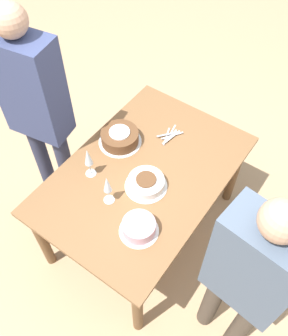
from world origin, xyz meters
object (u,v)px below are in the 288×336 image
person_cutting (36,105)px  person_watching (248,276)px  wine_glass_near (88,158)px  wine_glass_far (107,185)px  cake_center_white (146,183)px  cake_front_chocolate (120,137)px  cake_back_decorated (139,227)px

person_cutting → person_watching: person_cutting is taller
wine_glass_near → wine_glass_far: 0.24m
cake_center_white → wine_glass_far: bearing=-30.2°
cake_front_chocolate → person_watching: person_watching is taller
cake_front_chocolate → person_watching: size_ratio=0.19×
cake_back_decorated → wine_glass_far: size_ratio=0.99×
cake_center_white → cake_back_decorated: (0.29, 0.15, 0.01)m
cake_center_white → cake_front_chocolate: size_ratio=0.91×
wine_glass_near → person_watching: (0.14, 1.15, 0.06)m
wine_glass_near → person_watching: person_watching is taller
person_watching → cake_front_chocolate: bearing=-15.3°
person_cutting → wine_glass_near: bearing=-17.1°
cake_center_white → wine_glass_far: size_ratio=1.14×
cake_back_decorated → person_watching: (-0.02, 0.65, 0.18)m
cake_center_white → cake_back_decorated: bearing=27.9°
wine_glass_near → wine_glass_far: (0.09, 0.23, -0.00)m
cake_center_white → cake_front_chocolate: bearing=-118.9°
cake_back_decorated → person_watching: 0.67m
cake_back_decorated → wine_glass_near: (-0.16, -0.50, 0.12)m
person_cutting → wine_glass_far: bearing=-22.2°
person_watching → cake_back_decorated: bearing=8.4°
wine_glass_far → wine_glass_near: bearing=-111.9°
cake_back_decorated → wine_glass_near: bearing=-107.4°
wine_glass_far → person_watching: (0.05, 0.92, 0.06)m
person_cutting → cake_back_decorated: bearing=-22.6°
person_watching → wine_glass_far: bearing=3.7°
cake_front_chocolate → person_cutting: size_ratio=0.17×
cake_center_white → wine_glass_near: wine_glass_near is taller
cake_back_decorated → person_cutting: bearing=-102.5°
wine_glass_near → wine_glass_far: bearing=68.1°
cake_back_decorated → person_watching: person_watching is taller
cake_center_white → person_watching: bearing=71.5°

